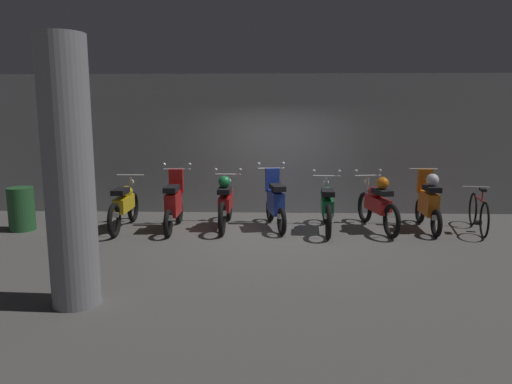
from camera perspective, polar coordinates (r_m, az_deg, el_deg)
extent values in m
plane|color=#565451|center=(9.02, 2.41, -5.11)|extent=(80.00, 80.00, 0.00)
cube|color=#9EA0A3|center=(10.85, 2.36, 5.83)|extent=(16.00, 0.30, 3.16)
torus|color=black|center=(10.29, -14.78, -1.74)|extent=(0.11, 0.65, 0.65)
torus|color=black|center=(9.07, -16.91, -3.33)|extent=(0.11, 0.65, 0.65)
cube|color=gold|center=(9.64, -15.83, -1.38)|extent=(0.24, 0.84, 0.28)
ellipsoid|color=gold|center=(9.75, -15.63, 0.06)|extent=(0.27, 0.45, 0.22)
cube|color=black|center=(9.42, -16.21, 0.08)|extent=(0.25, 0.53, 0.10)
cylinder|color=#B7BABF|center=(10.08, -15.10, 2.00)|extent=(0.56, 0.05, 0.04)
cylinder|color=#B7BABF|center=(10.19, -14.93, -0.03)|extent=(0.06, 0.16, 0.65)
sphere|color=silver|center=(10.15, -14.99, 1.20)|extent=(0.12, 0.12, 0.12)
cube|color=white|center=(9.07, -16.90, -2.68)|extent=(0.16, 0.02, 0.10)
torus|color=black|center=(9.94, -9.37, -2.29)|extent=(0.10, 0.53, 0.53)
torus|color=black|center=(8.84, -10.68, -3.81)|extent=(0.10, 0.53, 0.53)
cube|color=red|center=(9.33, -10.03, -1.39)|extent=(0.23, 0.74, 0.44)
cube|color=red|center=(9.60, -9.72, 1.34)|extent=(0.28, 0.12, 0.48)
cube|color=black|center=(9.12, -10.28, 0.39)|extent=(0.25, 0.52, 0.10)
cylinder|color=#B7BABF|center=(9.71, -9.61, 2.75)|extent=(0.56, 0.05, 0.04)
sphere|color=#B7BABF|center=(9.75, -11.13, 3.32)|extent=(0.07, 0.07, 0.07)
sphere|color=#B7BABF|center=(9.65, -8.10, 3.34)|extent=(0.07, 0.07, 0.07)
cylinder|color=#B7BABF|center=(9.82, -9.48, 0.05)|extent=(0.06, 0.15, 0.85)
sphere|color=silver|center=(9.77, -9.54, 1.90)|extent=(0.12, 0.12, 0.12)
cube|color=white|center=(8.84, -10.67, -3.15)|extent=(0.16, 0.01, 0.10)
torus|color=black|center=(10.08, -3.33, -1.66)|extent=(0.10, 0.65, 0.65)
torus|color=black|center=(8.82, -4.16, -3.30)|extent=(0.10, 0.65, 0.65)
cube|color=red|center=(9.41, -3.73, -1.29)|extent=(0.23, 0.83, 0.28)
ellipsoid|color=red|center=(9.53, -3.64, 0.18)|extent=(0.26, 0.44, 0.22)
cube|color=black|center=(9.19, -3.87, 0.21)|extent=(0.25, 0.52, 0.10)
cylinder|color=#B7BABF|center=(9.87, -3.43, 2.15)|extent=(0.56, 0.04, 0.04)
sphere|color=#B7BABF|center=(9.89, -4.93, 2.73)|extent=(0.07, 0.07, 0.07)
sphere|color=#B7BABF|center=(9.84, -1.92, 2.73)|extent=(0.07, 0.07, 0.07)
cylinder|color=#B7BABF|center=(9.98, -3.37, 0.08)|extent=(0.06, 0.16, 0.65)
sphere|color=silver|center=(9.94, -3.39, 1.33)|extent=(0.12, 0.12, 0.12)
cube|color=white|center=(8.82, -4.15, -2.63)|extent=(0.16, 0.01, 0.10)
sphere|color=#197238|center=(9.16, -3.88, 1.26)|extent=(0.24, 0.24, 0.24)
torus|color=black|center=(9.96, 1.72, -2.14)|extent=(0.19, 0.54, 0.53)
torus|color=black|center=(8.86, 3.16, -3.62)|extent=(0.19, 0.54, 0.53)
cube|color=#1E389E|center=(9.36, 2.41, -1.23)|extent=(0.36, 0.76, 0.44)
cube|color=#1E389E|center=(9.62, 2.01, 1.49)|extent=(0.30, 0.17, 0.48)
cube|color=black|center=(9.15, 2.63, 0.56)|extent=(0.34, 0.56, 0.10)
cylinder|color=#B7BABF|center=(9.73, 1.85, 2.89)|extent=(0.56, 0.14, 0.04)
sphere|color=#B7BABF|center=(9.67, 0.34, 3.45)|extent=(0.07, 0.07, 0.07)
sphere|color=#B7BABF|center=(9.77, 3.35, 3.50)|extent=(0.07, 0.07, 0.07)
cylinder|color=#B7BABF|center=(9.84, 1.79, 0.20)|extent=(0.08, 0.16, 0.85)
sphere|color=silver|center=(9.79, 1.80, 2.05)|extent=(0.12, 0.12, 0.12)
cube|color=white|center=(8.86, 3.13, -2.96)|extent=(0.16, 0.04, 0.10)
torus|color=black|center=(9.92, 8.47, -1.93)|extent=(0.14, 0.65, 0.65)
torus|color=black|center=(8.65, 8.83, -3.64)|extent=(0.14, 0.65, 0.65)
cube|color=#197238|center=(9.25, 8.67, -1.58)|extent=(0.28, 0.85, 0.28)
ellipsoid|color=#197238|center=(9.36, 8.66, -0.07)|extent=(0.29, 0.46, 0.22)
cube|color=black|center=(9.02, 8.76, -0.05)|extent=(0.28, 0.54, 0.10)
cylinder|color=#B7BABF|center=(9.71, 8.59, 1.94)|extent=(0.56, 0.08, 0.04)
sphere|color=#B7BABF|center=(9.69, 7.07, 2.55)|extent=(0.07, 0.07, 0.07)
sphere|color=#B7BABF|center=(9.71, 10.14, 2.49)|extent=(0.07, 0.07, 0.07)
cylinder|color=#B7BABF|center=(9.81, 8.53, -0.16)|extent=(0.07, 0.16, 0.65)
sphere|color=silver|center=(9.78, 8.56, 1.11)|extent=(0.12, 0.12, 0.12)
cube|color=white|center=(8.66, 8.84, -2.95)|extent=(0.16, 0.02, 0.10)
torus|color=black|center=(10.14, 13.12, -1.84)|extent=(0.21, 0.66, 0.65)
torus|color=black|center=(8.98, 16.22, -3.43)|extent=(0.21, 0.66, 0.65)
cube|color=red|center=(9.52, 14.63, -1.47)|extent=(0.37, 0.86, 0.28)
ellipsoid|color=red|center=(9.62, 14.31, -0.01)|extent=(0.34, 0.48, 0.22)
cube|color=black|center=(9.30, 15.14, 0.02)|extent=(0.33, 0.56, 0.10)
cylinder|color=#B7BABF|center=(9.93, 13.50, 1.95)|extent=(0.56, 0.14, 0.04)
sphere|color=#B7BABF|center=(9.83, 12.12, 2.51)|extent=(0.07, 0.07, 0.07)
sphere|color=#B7BABF|center=(10.02, 14.90, 2.54)|extent=(0.07, 0.07, 0.07)
cylinder|color=#B7BABF|center=(10.04, 13.30, -0.10)|extent=(0.08, 0.17, 0.65)
sphere|color=silver|center=(10.00, 13.35, 1.14)|extent=(0.12, 0.12, 0.12)
cube|color=white|center=(8.98, 16.18, -2.77)|extent=(0.16, 0.04, 0.10)
sphere|color=orange|center=(9.28, 15.19, 1.05)|extent=(0.24, 0.24, 0.24)
torus|color=black|center=(10.42, 19.37, -2.16)|extent=(0.12, 0.53, 0.53)
torus|color=black|center=(9.34, 21.15, -3.58)|extent=(0.12, 0.53, 0.53)
cube|color=orange|center=(9.83, 20.30, -1.29)|extent=(0.25, 0.75, 0.44)
cube|color=orange|center=(10.09, 19.91, 1.30)|extent=(0.29, 0.13, 0.48)
cube|color=black|center=(9.62, 20.67, 0.40)|extent=(0.26, 0.53, 0.10)
cylinder|color=#B7BABF|center=(10.20, 19.78, 2.64)|extent=(0.56, 0.06, 0.04)
cylinder|color=#B7BABF|center=(10.31, 19.56, 0.07)|extent=(0.06, 0.15, 0.85)
sphere|color=silver|center=(10.26, 19.66, 1.84)|extent=(0.12, 0.12, 0.12)
cube|color=white|center=(9.34, 21.15, -2.95)|extent=(0.16, 0.02, 0.10)
sphere|color=silver|center=(9.60, 20.73, 1.40)|extent=(0.24, 0.24, 0.24)
torus|color=black|center=(10.62, 24.95, -1.89)|extent=(0.18, 0.67, 0.68)
torus|color=black|center=(9.61, 26.10, -3.10)|extent=(0.18, 0.67, 0.68)
cylinder|color=#B21E1E|center=(10.06, 25.62, -0.79)|extent=(0.18, 0.67, 0.04)
cylinder|color=#B21E1E|center=(9.84, 25.90, -0.43)|extent=(0.03, 0.03, 0.22)
cube|color=black|center=(9.83, 25.95, 0.26)|extent=(0.14, 0.24, 0.05)
cylinder|color=#B7BABF|center=(10.42, 25.26, 0.56)|extent=(0.49, 0.13, 0.03)
cylinder|color=black|center=(10.10, 25.49, -3.38)|extent=(0.14, 0.12, 0.10)
cylinder|color=gray|center=(5.84, -21.87, 1.98)|extent=(0.57, 0.57, 3.16)
cylinder|color=#26592D|center=(10.31, -26.71, -1.86)|extent=(0.50, 0.50, 0.85)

